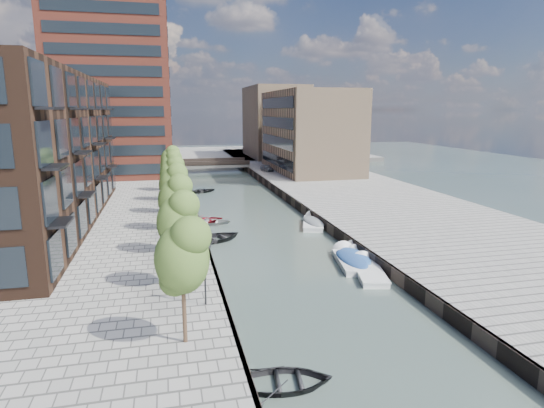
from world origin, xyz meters
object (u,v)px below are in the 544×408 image
object	(u,v)px
motorboat_1	(358,260)
motorboat_3	(350,260)
motorboat_0	(355,257)
tree_2	(175,197)
motorboat_4	(313,223)
tree_5	(171,165)
motorboat_2	(367,271)
tree_6	(170,159)
sloop_2	(204,222)
sloop_3	(209,224)
car	(267,168)
bridge	(214,164)
sloop_0	(284,386)
tree_4	(172,173)
sloop_4	(202,192)
tree_1	(178,219)
tree_3	(173,183)
tree_0	(182,254)
sloop_1	(215,241)

from	to	relation	value
motorboat_1	motorboat_3	bearing A→B (deg)	-171.32
motorboat_0	tree_2	bearing A→B (deg)	171.83
motorboat_0	motorboat_4	bearing A→B (deg)	88.60
tree_5	motorboat_2	xyz separation A→B (m)	(13.52, -25.86, -5.20)
tree_6	sloop_2	distance (m)	15.96
sloop_3	tree_2	bearing A→B (deg)	175.68
tree_2	tree_5	xyz separation A→B (m)	(0.00, 21.00, 0.00)
tree_2	car	distance (m)	47.80
motorboat_1	motorboat_4	bearing A→B (deg)	89.01
bridge	motorboat_4	xyz separation A→B (m)	(5.57, -44.50, -1.16)
sloop_0	motorboat_4	xyz separation A→B (m)	(10.04, 26.50, 0.23)
tree_4	bridge	bearing A→B (deg)	78.00
tree_4	sloop_4	bearing A→B (deg)	75.86
sloop_4	motorboat_0	distance (m)	34.76
tree_4	sloop_2	bearing A→B (deg)	-13.30
motorboat_2	sloop_0	bearing A→B (deg)	-128.01
tree_1	sloop_2	world-z (taller)	tree_1
tree_2	tree_3	distance (m)	7.00
motorboat_2	tree_1	bearing A→B (deg)	-171.01
tree_1	sloop_3	xyz separation A→B (m)	(3.60, 19.31, -5.31)
tree_6	car	bearing A→B (deg)	44.34
tree_4	tree_6	size ratio (longest dim) A/B	1.00
tree_2	tree_4	bearing A→B (deg)	90.00
sloop_0	motorboat_0	bearing A→B (deg)	-26.07
bridge	tree_0	distance (m)	68.64
tree_4	tree_6	xyz separation A→B (m)	(0.00, 14.00, 0.00)
motorboat_4	car	xyz separation A→B (m)	(2.86, 35.04, 1.37)
tree_1	sloop_2	bearing A→B (deg)	81.30
tree_3	motorboat_0	world-z (taller)	tree_3
tree_1	motorboat_3	distance (m)	14.72
tree_1	tree_5	bearing A→B (deg)	90.00
tree_4	sloop_4	distance (m)	18.80
tree_4	tree_3	bearing A→B (deg)	-90.00
tree_4	tree_5	bearing A→B (deg)	90.00
tree_5	motorboat_2	distance (m)	29.64
sloop_4	motorboat_1	bearing A→B (deg)	173.28
sloop_3	motorboat_4	world-z (taller)	motorboat_4
tree_0	sloop_3	distance (m)	27.08
tree_0	tree_1	xyz separation A→B (m)	(0.00, 7.00, 0.00)
sloop_2	sloop_4	size ratio (longest dim) A/B	1.03
tree_0	motorboat_4	distance (m)	27.86
tree_2	motorboat_3	bearing A→B (deg)	-11.07
tree_3	tree_6	distance (m)	21.00
tree_6	tree_4	bearing A→B (deg)	-90.00
tree_2	tree_3	size ratio (longest dim) A/B	1.00
tree_2	sloop_3	xyz separation A→B (m)	(3.60, 12.31, -5.31)
sloop_1	motorboat_4	world-z (taller)	motorboat_4
motorboat_1	tree_1	bearing A→B (deg)	-161.80
bridge	motorboat_0	xyz separation A→B (m)	(5.29, -55.98, -1.17)
sloop_1	sloop_3	size ratio (longest dim) A/B	1.16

